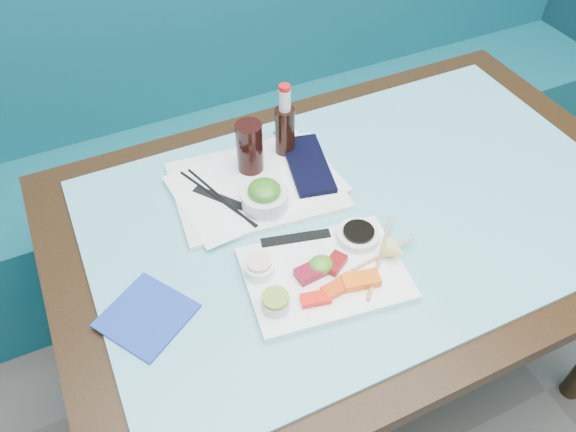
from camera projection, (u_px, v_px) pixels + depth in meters
name	position (u px, v px, depth m)	size (l,w,h in m)	color
booth_bench	(238.00, 133.00, 2.08)	(3.00, 0.56, 1.17)	#0F5460
dining_table	(360.00, 234.00, 1.34)	(1.40, 0.90, 0.75)	black
glass_top	(364.00, 209.00, 1.28)	(1.22, 0.76, 0.01)	#61B3C3
sashimi_plate	(325.00, 274.00, 1.13)	(0.32, 0.23, 0.02)	white
salmon_left	(315.00, 299.00, 1.07)	(0.06, 0.03, 0.01)	#FF1A0A
salmon_mid	(337.00, 288.00, 1.09)	(0.06, 0.03, 0.01)	#ED3B09
salmon_right	(361.00, 280.00, 1.10)	(0.07, 0.04, 0.02)	#FF5F0A
tuna_left	(311.00, 272.00, 1.11)	(0.06, 0.04, 0.02)	maroon
tuna_right	(335.00, 263.00, 1.13)	(0.05, 0.03, 0.02)	maroon
seaweed_garnish	(321.00, 265.00, 1.12)	(0.05, 0.05, 0.03)	#438E20
ramekin_wasabi	(275.00, 304.00, 1.06)	(0.06, 0.06, 0.02)	silver
wasabi_fill	(275.00, 298.00, 1.05)	(0.05, 0.05, 0.01)	#7CA234
ramekin_ginger	(259.00, 268.00, 1.12)	(0.06, 0.06, 0.03)	white
ginger_fill	(259.00, 263.00, 1.10)	(0.05, 0.05, 0.01)	beige
soy_dish	(358.00, 235.00, 1.18)	(0.09, 0.09, 0.02)	white
soy_fill	(359.00, 231.00, 1.17)	(0.07, 0.07, 0.01)	black
lemon_wedge	(396.00, 251.00, 1.13)	(0.05, 0.05, 0.04)	#F6DF74
chopstick_sleeve	(296.00, 238.00, 1.19)	(0.15, 0.02, 0.00)	black
wooden_chopstick_a	(376.00, 258.00, 1.15)	(0.01, 0.01, 0.20)	tan
wooden_chopstick_b	(380.00, 256.00, 1.15)	(0.01, 0.01, 0.23)	tan
serving_tray	(256.00, 186.00, 1.31)	(0.38, 0.28, 0.01)	white
paper_placemat	(256.00, 183.00, 1.31)	(0.37, 0.26, 0.00)	white
seaweed_bowl	(265.00, 199.00, 1.24)	(0.10, 0.10, 0.04)	silver
seaweed_salad	(264.00, 190.00, 1.22)	(0.07, 0.07, 0.04)	#33741A
cola_glass	(250.00, 147.00, 1.30)	(0.06, 0.06, 0.13)	black
navy_pouch	(308.00, 165.00, 1.34)	(0.09, 0.21, 0.02)	black
fork	(287.00, 141.00, 1.41)	(0.01, 0.01, 0.09)	silver
black_chopstick_a	(218.00, 198.00, 1.27)	(0.01, 0.01, 0.26)	black
black_chopstick_b	(221.00, 197.00, 1.27)	(0.01, 0.01, 0.25)	black
tray_sleeve	(219.00, 198.00, 1.27)	(0.02, 0.13, 0.00)	black
cola_bottle_body	(285.00, 133.00, 1.35)	(0.05, 0.05, 0.14)	black
cola_bottle_neck	(285.00, 100.00, 1.28)	(0.03, 0.03, 0.05)	silver
cola_bottle_cap	(285.00, 88.00, 1.26)	(0.03, 0.03, 0.01)	red
blue_napkin	(147.00, 316.00, 1.07)	(0.15, 0.15, 0.01)	navy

